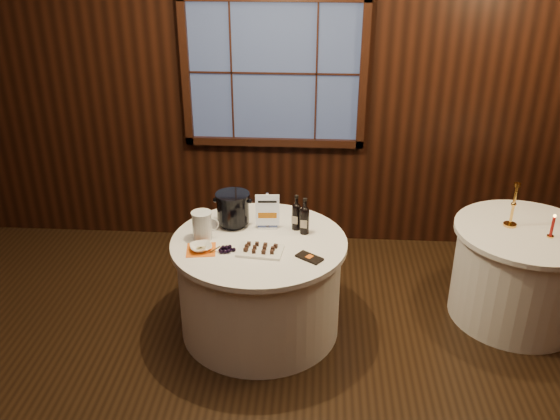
# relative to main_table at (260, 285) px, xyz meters

# --- Properties ---
(back_wall) EXTENTS (6.00, 0.10, 3.00)m
(back_wall) POSITION_rel_main_table_xyz_m (0.00, 1.48, 1.16)
(back_wall) COLOR black
(back_wall) RESTS_ON ground
(main_table) EXTENTS (1.28, 1.28, 0.77)m
(main_table) POSITION_rel_main_table_xyz_m (0.00, 0.00, 0.00)
(main_table) COLOR white
(main_table) RESTS_ON ground
(side_table) EXTENTS (1.08, 1.08, 0.77)m
(side_table) POSITION_rel_main_table_xyz_m (2.00, 0.30, 0.00)
(side_table) COLOR white
(side_table) RESTS_ON ground
(sign_stand) EXTENTS (0.18, 0.09, 0.29)m
(sign_stand) POSITION_rel_main_table_xyz_m (0.05, 0.20, 0.48)
(sign_stand) COLOR silver
(sign_stand) RESTS_ON main_table
(port_bottle_left) EXTENTS (0.07, 0.08, 0.28)m
(port_bottle_left) POSITION_rel_main_table_xyz_m (0.26, 0.20, 0.50)
(port_bottle_left) COLOR black
(port_bottle_left) RESTS_ON main_table
(port_bottle_right) EXTENTS (0.07, 0.07, 0.28)m
(port_bottle_right) POSITION_rel_main_table_xyz_m (0.32, 0.13, 0.50)
(port_bottle_right) COLOR black
(port_bottle_right) RESTS_ON main_table
(ice_bucket) EXTENTS (0.26, 0.26, 0.26)m
(ice_bucket) POSITION_rel_main_table_xyz_m (-0.22, 0.22, 0.52)
(ice_bucket) COLOR black
(ice_bucket) RESTS_ON main_table
(chocolate_plate) EXTENTS (0.33, 0.24, 0.04)m
(chocolate_plate) POSITION_rel_main_table_xyz_m (0.03, -0.17, 0.40)
(chocolate_plate) COLOR white
(chocolate_plate) RESTS_ON main_table
(chocolate_box) EXTENTS (0.20, 0.18, 0.02)m
(chocolate_box) POSITION_rel_main_table_xyz_m (0.37, -0.24, 0.39)
(chocolate_box) COLOR black
(chocolate_box) RESTS_ON main_table
(grape_bunch) EXTENTS (0.19, 0.09, 0.04)m
(grape_bunch) POSITION_rel_main_table_xyz_m (-0.21, -0.19, 0.40)
(grape_bunch) COLOR black
(grape_bunch) RESTS_ON main_table
(glass_pitcher) EXTENTS (0.20, 0.15, 0.21)m
(glass_pitcher) POSITION_rel_main_table_xyz_m (-0.41, -0.00, 0.49)
(glass_pitcher) COLOR silver
(glass_pitcher) RESTS_ON main_table
(orange_napkin) EXTENTS (0.23, 0.23, 0.00)m
(orange_napkin) POSITION_rel_main_table_xyz_m (-0.39, -0.17, 0.38)
(orange_napkin) COLOR orange
(orange_napkin) RESTS_ON main_table
(cracker_bowl) EXTENTS (0.20, 0.20, 0.04)m
(cracker_bowl) POSITION_rel_main_table_xyz_m (-0.39, -0.17, 0.40)
(cracker_bowl) COLOR white
(cracker_bowl) RESTS_ON orange_napkin
(brass_candlestick) EXTENTS (0.10, 0.10, 0.35)m
(brass_candlestick) POSITION_rel_main_table_xyz_m (1.88, 0.36, 0.51)
(brass_candlestick) COLOR gold
(brass_candlestick) RESTS_ON side_table
(red_candle) EXTENTS (0.05, 0.05, 0.18)m
(red_candle) POSITION_rel_main_table_xyz_m (2.12, 0.19, 0.46)
(red_candle) COLOR gold
(red_candle) RESTS_ON side_table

